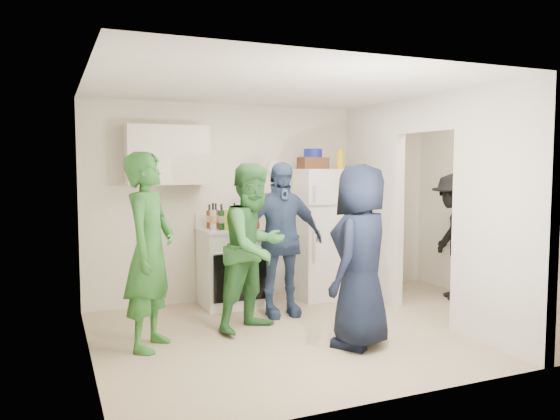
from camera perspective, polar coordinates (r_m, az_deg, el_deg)
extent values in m
plane|color=tan|center=(5.92, 5.36, -12.31)|extent=(4.80, 4.80, 0.00)
plane|color=silver|center=(7.22, -0.98, 0.89)|extent=(4.80, 0.00, 4.80)
plane|color=silver|center=(4.28, 16.37, -1.96)|extent=(4.80, 0.00, 4.80)
plane|color=silver|center=(5.01, -19.45, -1.08)|extent=(0.00, 3.40, 3.40)
plane|color=silver|center=(7.14, 22.64, 0.48)|extent=(0.00, 3.40, 3.40)
plane|color=white|center=(5.72, 5.56, 12.41)|extent=(4.80, 4.80, 0.00)
cube|color=silver|center=(7.24, 9.67, 0.83)|extent=(0.12, 1.20, 2.50)
cube|color=silver|center=(5.52, 22.07, -0.64)|extent=(0.12, 1.20, 2.50)
cube|color=silver|center=(6.35, 15.24, 9.68)|extent=(0.12, 1.00, 0.40)
cube|color=white|center=(6.79, -4.92, -5.93)|extent=(0.80, 0.67, 0.96)
cube|color=silver|center=(6.63, -11.73, 5.64)|extent=(0.95, 0.34, 0.70)
cube|color=white|center=(7.17, 4.31, -2.43)|extent=(0.69, 0.67, 1.68)
cube|color=brown|center=(7.11, 3.46, 4.91)|extent=(0.35, 0.25, 0.15)
cylinder|color=#161D98|center=(7.11, 3.46, 5.96)|extent=(0.24, 0.24, 0.11)
cylinder|color=yellow|center=(7.13, 6.31, 5.29)|extent=(0.09, 0.09, 0.25)
cylinder|color=white|center=(7.21, -0.55, 4.46)|extent=(0.22, 0.02, 0.22)
cube|color=olive|center=(7.17, -0.83, 1.66)|extent=(0.35, 0.08, 0.03)
cube|color=black|center=(7.26, 21.50, 3.74)|extent=(0.03, 0.70, 0.80)
cube|color=white|center=(7.24, 21.42, 3.74)|extent=(0.04, 0.76, 0.86)
cube|color=white|center=(7.23, 21.36, 6.52)|extent=(0.04, 0.82, 0.18)
cylinder|color=#CAD912|center=(6.46, -5.36, -1.07)|extent=(0.09, 0.09, 0.25)
cylinder|color=#B50C14|center=(6.60, -2.59, -1.50)|extent=(0.09, 0.09, 0.12)
imported|color=#367B31|center=(5.27, -13.47, -4.19)|extent=(0.74, 0.81, 1.86)
imported|color=#397835|center=(5.71, -2.68, -3.91)|extent=(1.05, 0.97, 1.75)
imported|color=navy|center=(6.25, -0.04, -3.08)|extent=(1.06, 0.50, 1.77)
imported|color=black|center=(5.26, 8.44, -4.74)|extent=(1.02, 0.95, 1.75)
imported|color=black|center=(7.39, 17.75, -2.64)|extent=(0.98, 1.21, 1.63)
cylinder|color=maroon|center=(6.74, -7.38, -0.66)|extent=(0.08, 0.08, 0.29)
cylinder|color=#154018|center=(6.56, -6.14, -0.72)|extent=(0.07, 0.07, 0.31)
cylinder|color=#AAB3B8|center=(6.84, -6.08, -0.74)|extent=(0.06, 0.06, 0.25)
cylinder|color=brown|center=(6.68, -4.65, -0.91)|extent=(0.08, 0.08, 0.24)
cylinder|color=#9499A3|center=(6.90, -4.44, -0.59)|extent=(0.06, 0.06, 0.27)
cylinder|color=#183A15|center=(6.77, -3.38, -0.53)|extent=(0.07, 0.07, 0.31)
cylinder|color=olive|center=(6.92, -3.44, -0.58)|extent=(0.08, 0.08, 0.27)
cylinder|color=#B5BBC2|center=(6.51, -7.00, -0.71)|extent=(0.08, 0.08, 0.33)
cylinder|color=brown|center=(6.82, -4.78, -0.53)|extent=(0.07, 0.07, 0.31)
cylinder|color=#1F5B21|center=(6.72, -2.45, -0.77)|extent=(0.07, 0.07, 0.26)
cylinder|color=maroon|center=(6.70, -6.72, -0.62)|extent=(0.07, 0.07, 0.31)
cylinder|color=#9195A0|center=(6.62, -3.29, -0.82)|extent=(0.06, 0.06, 0.27)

